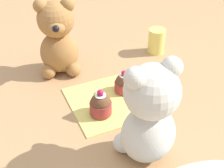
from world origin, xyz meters
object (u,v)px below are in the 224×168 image
object	(u,v)px
cupcake_near_cream_bear	(101,105)
juice_glass	(156,41)
teddy_bear_cream	(149,114)
cupcake_near_tan_bear	(124,83)
teddy_bear_tan	(58,38)

from	to	relation	value
cupcake_near_cream_bear	juice_glass	world-z (taller)	juice_glass
teddy_bear_cream	juice_glass	world-z (taller)	teddy_bear_cream
cupcake_near_cream_bear	juice_glass	xyz separation A→B (m)	(-0.28, -0.21, 0.01)
cupcake_near_tan_bear	juice_glass	xyz separation A→B (m)	(-0.19, -0.15, 0.01)
teddy_bear_tan	cupcake_near_cream_bear	size ratio (longest dim) A/B	3.17
cupcake_near_tan_bear	juice_glass	size ratio (longest dim) A/B	0.79
teddy_bear_cream	teddy_bear_tan	distance (m)	0.40
teddy_bear_tan	cupcake_near_tan_bear	xyz separation A→B (m)	(-0.13, 0.17, -0.08)
juice_glass	cupcake_near_cream_bear	bearing A→B (deg)	36.83
teddy_bear_cream	teddy_bear_tan	xyz separation A→B (m)	(0.07, -0.39, -0.01)
juice_glass	cupcake_near_tan_bear	bearing A→B (deg)	38.50
cupcake_near_cream_bear	cupcake_near_tan_bear	xyz separation A→B (m)	(-0.09, -0.06, -0.00)
teddy_bear_cream	cupcake_near_cream_bear	world-z (taller)	teddy_bear_cream
cupcake_near_cream_bear	juice_glass	size ratio (longest dim) A/B	0.88
cupcake_near_cream_bear	teddy_bear_cream	bearing A→B (deg)	103.68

